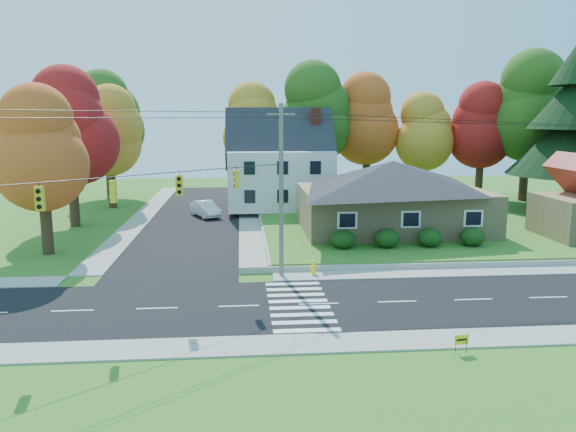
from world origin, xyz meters
name	(u,v)px	position (x,y,z in m)	size (l,w,h in m)	color
ground	(319,304)	(0.00, 0.00, 0.00)	(120.00, 120.00, 0.00)	#3D7923
road_main	(319,304)	(0.00, 0.00, 0.01)	(90.00, 8.00, 0.02)	black
road_cross	(197,216)	(-8.00, 26.00, 0.01)	(8.00, 44.00, 0.02)	black
sidewalk_north	(307,276)	(0.00, 5.00, 0.04)	(90.00, 2.00, 0.08)	#9C9A90
sidewalk_south	(336,343)	(0.00, -5.00, 0.04)	(90.00, 2.00, 0.08)	#9C9A90
lawn	(431,220)	(13.00, 21.00, 0.25)	(30.00, 30.00, 0.50)	#3D7923
ranch_house	(392,194)	(8.00, 16.00, 3.27)	(14.60, 10.60, 5.40)	tan
colonial_house	(280,165)	(0.04, 28.00, 4.58)	(10.40, 8.40, 9.60)	silver
hedge_row	(408,238)	(7.50, 9.80, 1.14)	(10.70, 1.70, 1.27)	#163A10
traffic_infrastructure	(313,199)	(-0.15, 1.35, 5.15)	(38.10, 10.66, 10.00)	#666059
tree_lot_0	(257,126)	(-2.00, 34.00, 8.31)	(6.72, 6.72, 12.51)	#3F2A19
tree_lot_1	(314,113)	(4.00, 33.00, 9.61)	(7.84, 7.84, 14.60)	#3F2A19
tree_lot_2	(368,120)	(10.00, 34.00, 8.96)	(7.28, 7.28, 13.56)	#3F2A19
tree_lot_3	(424,132)	(16.00, 33.00, 7.65)	(6.16, 6.16, 11.47)	#3F2A19
tree_lot_4	(482,126)	(22.00, 32.00, 8.31)	(6.72, 6.72, 12.51)	#3F2A19
tree_lot_5	(529,107)	(26.00, 30.00, 10.27)	(8.40, 8.40, 15.64)	#3F2A19
tree_west_0	(41,149)	(-17.00, 12.00, 7.15)	(6.16, 6.16, 11.47)	#3F2A19
tree_west_1	(69,126)	(-18.00, 22.00, 8.46)	(7.28, 7.28, 13.56)	#3F2A19
tree_west_2	(109,131)	(-17.00, 32.00, 7.81)	(6.72, 6.72, 12.51)	#3F2A19
tree_west_3	(107,118)	(-19.00, 40.00, 9.11)	(7.84, 7.84, 14.60)	#3F2A19
white_car	(206,209)	(-7.12, 25.66, 0.75)	(1.55, 4.45, 1.47)	silver
fire_hydrant	(313,268)	(0.40, 5.22, 0.44)	(0.53, 0.41, 0.93)	#FCF421
yard_sign	(462,340)	(4.80, -6.33, 0.54)	(0.60, 0.13, 0.76)	black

